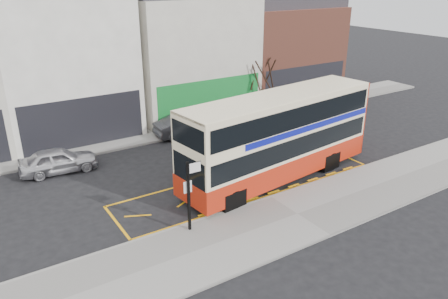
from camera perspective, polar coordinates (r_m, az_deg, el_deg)
ground at (r=21.55m, az=5.47°, el=-6.05°), size 120.00×120.00×0.00m
pavement at (r=20.00m, az=9.55°, el=-8.43°), size 40.00×4.00×0.15m
kerb at (r=21.26m, az=6.10°, el=-6.27°), size 40.00×0.15×0.15m
far_pavement at (r=30.17m, az=-7.39°, el=2.46°), size 50.00×3.00×0.15m
road_markings at (r=22.68m, az=3.00°, el=-4.45°), size 14.00×3.40×0.01m
terrace_left at (r=30.88m, az=-20.65°, el=11.78°), size 8.00×8.01×11.80m
terrace_green_shop at (r=33.94m, az=-5.35°, el=13.46°), size 9.00×8.01×11.30m
terrace_right at (r=38.93m, az=6.85°, el=13.77°), size 9.00×8.01×10.30m
double_decker_bus at (r=22.55m, az=7.26°, el=1.82°), size 11.58×3.94×4.53m
bus_stop_post at (r=17.77m, az=-4.49°, el=-5.24°), size 0.76×0.14×3.08m
car_silver at (r=25.30m, az=-20.82°, el=-1.33°), size 4.18×1.98×1.38m
car_grey at (r=29.17m, az=-4.89°, el=3.20°), size 4.38×1.66×1.43m
car_white at (r=32.23m, az=6.20°, el=5.06°), size 5.35×2.63×1.50m
street_tree_right at (r=32.78m, az=5.11°, el=10.75°), size 2.52×2.52×5.45m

